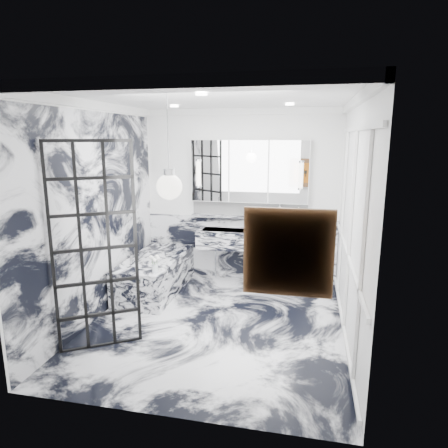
% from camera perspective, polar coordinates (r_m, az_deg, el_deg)
% --- Properties ---
extents(floor, '(3.60, 3.60, 0.00)m').
position_cam_1_polar(floor, '(5.32, -1.13, -14.01)').
color(floor, silver).
rests_on(floor, ground).
extents(ceiling, '(3.60, 3.60, 0.00)m').
position_cam_1_polar(ceiling, '(4.79, -1.28, 17.60)').
color(ceiling, white).
rests_on(ceiling, wall_back).
extents(wall_back, '(3.60, 0.00, 3.60)m').
position_cam_1_polar(wall_back, '(6.60, 2.37, 3.97)').
color(wall_back, white).
rests_on(wall_back, floor).
extents(wall_front, '(3.60, 0.00, 3.60)m').
position_cam_1_polar(wall_front, '(3.19, -8.63, -5.36)').
color(wall_front, white).
rests_on(wall_front, floor).
extents(wall_left, '(0.00, 3.60, 3.60)m').
position_cam_1_polar(wall_left, '(5.45, -17.82, 1.58)').
color(wall_left, white).
rests_on(wall_left, floor).
extents(wall_right, '(0.00, 3.60, 3.60)m').
position_cam_1_polar(wall_right, '(4.77, 17.88, 0.09)').
color(wall_right, white).
rests_on(wall_right, floor).
extents(marble_clad_back, '(3.18, 0.05, 1.05)m').
position_cam_1_polar(marble_clad_back, '(6.76, 2.27, -3.42)').
color(marble_clad_back, silver).
rests_on(marble_clad_back, floor).
extents(marble_clad_left, '(0.02, 3.56, 2.68)m').
position_cam_1_polar(marble_clad_left, '(5.45, -17.64, 0.96)').
color(marble_clad_left, silver).
rests_on(marble_clad_left, floor).
extents(panel_molding, '(0.03, 3.40, 2.30)m').
position_cam_1_polar(panel_molding, '(4.78, 17.56, -1.06)').
color(panel_molding, white).
rests_on(panel_molding, floor).
extents(soap_bottle_a, '(0.10, 0.10, 0.22)m').
position_cam_1_polar(soap_bottle_a, '(6.47, 7.94, 1.91)').
color(soap_bottle_a, '#8C5919').
rests_on(soap_bottle_a, ledge).
extents(soap_bottle_b, '(0.09, 0.09, 0.18)m').
position_cam_1_polar(soap_bottle_b, '(6.46, 10.59, 1.58)').
color(soap_bottle_b, '#4C4C51').
rests_on(soap_bottle_b, ledge).
extents(soap_bottle_c, '(0.14, 0.14, 0.15)m').
position_cam_1_polar(soap_bottle_c, '(6.47, 8.45, 1.55)').
color(soap_bottle_c, silver).
rests_on(soap_bottle_c, ledge).
extents(face_pot, '(0.14, 0.14, 0.14)m').
position_cam_1_polar(face_pot, '(6.53, 3.59, 1.77)').
color(face_pot, white).
rests_on(face_pot, ledge).
extents(amber_bottle, '(0.04, 0.04, 0.10)m').
position_cam_1_polar(amber_bottle, '(6.52, 4.32, 1.52)').
color(amber_bottle, '#8C5919').
rests_on(amber_bottle, ledge).
extents(flower_vase, '(0.08, 0.08, 0.12)m').
position_cam_1_polar(flower_vase, '(5.55, -9.83, -6.23)').
color(flower_vase, silver).
rests_on(flower_vase, bathtub).
extents(crittall_door, '(0.77, 0.50, 2.32)m').
position_cam_1_polar(crittall_door, '(4.60, -17.93, -3.39)').
color(crittall_door, black).
rests_on(crittall_door, floor).
extents(artwork, '(0.57, 0.05, 0.57)m').
position_cam_1_polar(artwork, '(3.00, 9.16, -4.04)').
color(artwork, orange).
rests_on(artwork, wall_front).
extents(pendant_light, '(0.24, 0.24, 0.24)m').
position_cam_1_polar(pendant_light, '(3.82, -7.81, 5.27)').
color(pendant_light, white).
rests_on(pendant_light, ceiling).
extents(trough_sink, '(1.60, 0.45, 0.30)m').
position_cam_1_polar(trough_sink, '(6.47, 3.26, -2.26)').
color(trough_sink, silver).
rests_on(trough_sink, wall_back).
extents(ledge, '(1.90, 0.14, 0.04)m').
position_cam_1_polar(ledge, '(6.56, 3.52, 0.97)').
color(ledge, silver).
rests_on(ledge, wall_back).
extents(subway_tile, '(1.90, 0.03, 0.23)m').
position_cam_1_polar(subway_tile, '(6.59, 3.62, 2.22)').
color(subway_tile, white).
rests_on(subway_tile, wall_back).
extents(mirror_cabinet, '(1.90, 0.16, 1.00)m').
position_cam_1_polar(mirror_cabinet, '(6.46, 3.61, 7.52)').
color(mirror_cabinet, white).
rests_on(mirror_cabinet, wall_back).
extents(sconce_left, '(0.07, 0.07, 0.40)m').
position_cam_1_polar(sconce_left, '(6.54, -3.70, 7.22)').
color(sconce_left, white).
rests_on(sconce_left, mirror_cabinet).
extents(sconce_right, '(0.07, 0.07, 0.40)m').
position_cam_1_polar(sconce_right, '(6.30, 10.93, 6.83)').
color(sconce_right, white).
rests_on(sconce_right, mirror_cabinet).
extents(bathtub, '(0.75, 1.65, 0.55)m').
position_cam_1_polar(bathtub, '(6.33, -9.76, -7.07)').
color(bathtub, silver).
rests_on(bathtub, floor).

